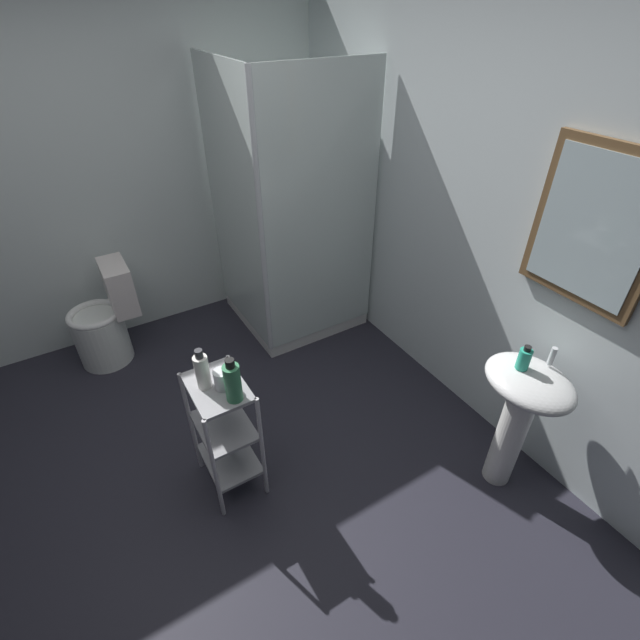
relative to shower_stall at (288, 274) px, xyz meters
The scene contains 12 objects.
ground_plane 1.76m from the shower_stall, 45.92° to the right, with size 4.20×4.20×0.02m, color #26252F.
wall_back 1.56m from the shower_stall, 27.81° to the left, with size 4.20×0.14×2.50m.
wall_left 1.60m from the shower_stall, 118.69° to the right, with size 0.10×4.20×2.50m, color silver.
shower_stall is the anchor object (origin of this frame).
pedestal_sink 2.00m from the shower_stall, ahead, with size 0.46×0.37×0.81m.
sink_faucet 2.06m from the shower_stall, 11.98° to the left, with size 0.03×0.03×0.10m, color silver.
toilet 1.41m from the shower_stall, 102.26° to the right, with size 0.37×0.49×0.76m.
storage_cart 1.57m from the shower_stall, 40.41° to the right, with size 0.38×0.28×0.74m.
hand_soap_bottle 1.99m from the shower_stall, ahead, with size 0.06×0.06×0.13m.
body_wash_bottle_green 1.69m from the shower_stall, 36.39° to the right, with size 0.08×0.08×0.24m.
lotion_bottle_white 1.63m from the shower_stall, 42.39° to the right, with size 0.07×0.07×0.23m.
rinse_cup 1.61m from the shower_stall, 39.07° to the right, with size 0.08×0.08×0.10m, color silver.
Camera 1 is at (1.65, -0.20, 2.30)m, focal length 25.56 mm.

